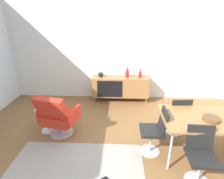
{
  "coord_description": "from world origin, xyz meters",
  "views": [
    {
      "loc": [
        -0.01,
        -2.45,
        2.26
      ],
      "look_at": [
        -0.15,
        0.88,
        0.91
      ],
      "focal_mm": 28.24,
      "sensor_mm": 36.0,
      "label": 1
    }
  ],
  "objects": [
    {
      "name": "lounge_chair_red",
      "position": [
        -1.23,
        0.57,
        0.47
      ],
      "size": [
        0.82,
        0.78,
        0.95
      ],
      "color": "red",
      "rests_on": "ground_plane"
    },
    {
      "name": "fruit_bowl",
      "position": [
        -1.52,
        0.72,
        0.56
      ],
      "size": [
        0.2,
        0.2,
        0.11
      ],
      "color": "#262628",
      "rests_on": "side_table_round"
    },
    {
      "name": "ground_plane",
      "position": [
        0.0,
        0.0,
        0.0
      ],
      "size": [
        8.32,
        8.32,
        0.0
      ],
      "primitive_type": "plane",
      "color": "brown"
    },
    {
      "name": "sideboard",
      "position": [
        0.03,
        2.3,
        0.44
      ],
      "size": [
        1.6,
        0.45,
        0.72
      ],
      "color": "olive",
      "rests_on": "ground_plane"
    },
    {
      "name": "dining_chair_front_left",
      "position": [
        1.17,
        -0.41,
        0.47
      ],
      "size": [
        0.41,
        0.44,
        0.86
      ],
      "color": "black",
      "rests_on": "ground_plane"
    },
    {
      "name": "dining_chair_back_left",
      "position": [
        1.17,
        0.71,
        0.47
      ],
      "size": [
        0.42,
        0.45,
        0.86
      ],
      "color": "black",
      "rests_on": "ground_plane"
    },
    {
      "name": "vase_ceramic_small",
      "position": [
        0.57,
        2.3,
        0.81
      ],
      "size": [
        0.09,
        0.09,
        0.24
      ],
      "color": "maroon",
      "rests_on": "sideboard"
    },
    {
      "name": "dining_table",
      "position": [
        1.52,
        0.15,
        0.7
      ],
      "size": [
        1.6,
        0.9,
        0.74
      ],
      "color": "olive",
      "rests_on": "ground_plane"
    },
    {
      "name": "wooden_bowl_on_table",
      "position": [
        1.47,
        0.04,
        0.77
      ],
      "size": [
        0.26,
        0.26,
        0.06
      ],
      "primitive_type": "cylinder",
      "color": "brown",
      "rests_on": "dining_table"
    },
    {
      "name": "vase_sculptural_dark",
      "position": [
        0.21,
        2.3,
        0.83
      ],
      "size": [
        0.1,
        0.1,
        0.3
      ],
      "color": "maroon",
      "rests_on": "sideboard"
    },
    {
      "name": "vase_cobalt",
      "position": [
        -0.54,
        2.3,
        0.79
      ],
      "size": [
        0.15,
        0.15,
        0.14
      ],
      "color": "black",
      "rests_on": "sideboard"
    },
    {
      "name": "side_table_round",
      "position": [
        -1.52,
        0.72,
        0.32
      ],
      "size": [
        0.44,
        0.44,
        0.52
      ],
      "color": "white",
      "rests_on": "ground_plane"
    },
    {
      "name": "wall_back",
      "position": [
        0.0,
        2.6,
        1.4
      ],
      "size": [
        6.8,
        0.12,
        2.8
      ],
      "primitive_type": "cube",
      "color": "silver",
      "rests_on": "ground_plane"
    },
    {
      "name": "dining_chair_near_window",
      "position": [
        0.63,
        0.15,
        0.47
      ],
      "size": [
        0.42,
        0.4,
        0.86
      ],
      "color": "black",
      "rests_on": "ground_plane"
    }
  ]
}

